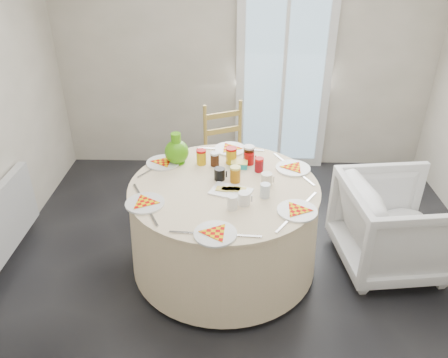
{
  "coord_description": "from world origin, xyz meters",
  "views": [
    {
      "loc": [
        -0.11,
        -2.59,
        2.4
      ],
      "look_at": [
        -0.18,
        0.19,
        0.8
      ],
      "focal_mm": 35.0,
      "sensor_mm": 36.0,
      "label": 1
    }
  ],
  "objects_px": {
    "wooden_chair": "(229,156)",
    "armchair": "(395,224)",
    "green_pitcher": "(177,149)",
    "table": "(224,226)",
    "radiator": "(3,221)"
  },
  "relations": [
    {
      "from": "armchair",
      "to": "green_pitcher",
      "type": "xyz_separation_m",
      "value": [
        -1.73,
        0.32,
        0.48
      ]
    },
    {
      "from": "radiator",
      "to": "green_pitcher",
      "type": "relative_size",
      "value": 3.97
    },
    {
      "from": "wooden_chair",
      "to": "radiator",
      "type": "bearing_deg",
      "value": -173.52
    },
    {
      "from": "radiator",
      "to": "table",
      "type": "bearing_deg",
      "value": -0.25
    },
    {
      "from": "radiator",
      "to": "wooden_chair",
      "type": "relative_size",
      "value": 1.04
    },
    {
      "from": "wooden_chair",
      "to": "green_pitcher",
      "type": "bearing_deg",
      "value": -144.98
    },
    {
      "from": "wooden_chair",
      "to": "green_pitcher",
      "type": "height_order",
      "value": "green_pitcher"
    },
    {
      "from": "radiator",
      "to": "wooden_chair",
      "type": "bearing_deg",
      "value": 29.82
    },
    {
      "from": "wooden_chair",
      "to": "green_pitcher",
      "type": "distance_m",
      "value": 0.89
    },
    {
      "from": "green_pitcher",
      "to": "armchair",
      "type": "bearing_deg",
      "value": -6.74
    },
    {
      "from": "table",
      "to": "wooden_chair",
      "type": "height_order",
      "value": "wooden_chair"
    },
    {
      "from": "table",
      "to": "green_pitcher",
      "type": "distance_m",
      "value": 0.72
    },
    {
      "from": "table",
      "to": "armchair",
      "type": "height_order",
      "value": "armchair"
    },
    {
      "from": "armchair",
      "to": "green_pitcher",
      "type": "bearing_deg",
      "value": 72.94
    },
    {
      "from": "wooden_chair",
      "to": "armchair",
      "type": "bearing_deg",
      "value": -60.34
    }
  ]
}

